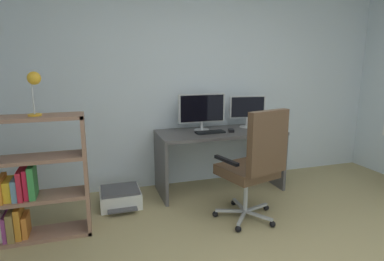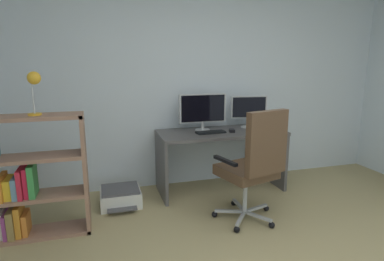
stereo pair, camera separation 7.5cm
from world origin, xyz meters
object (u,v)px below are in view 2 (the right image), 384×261
Objects in this scene: keyboard at (211,132)px; office_chair at (254,163)px; printer at (121,197)px; desk_lamp at (34,83)px; monitor_main at (203,109)px; desk at (221,147)px; computer_mouse at (232,131)px; monitor_secondary at (249,109)px; bookshelf at (23,184)px.

office_chair is at bearing -82.34° from keyboard.
desk_lamp is at bearing -147.64° from printer.
printer is (-1.20, 0.77, -0.52)m from office_chair.
office_chair is (0.19, -0.99, -0.38)m from monitor_main.
computer_mouse is at bearing -37.82° from desk.
monitor_main reaches higher than computer_mouse.
printer is (-1.21, -0.11, -0.45)m from desk.
office_chair is at bearing -32.82° from printer.
desk is 14.95× the size of computer_mouse.
desk is at bearing 157.35° from computer_mouse.
monitor_secondary is (0.41, 0.11, 0.43)m from desk.
desk is at bearing 89.26° from office_chair.
desk_lamp reaches higher than office_chair.
desk is 3.12× the size of printer.
keyboard is at bearing 2.36° from printer.
monitor_secondary is 1.23× the size of desk_lamp.
desk_lamp is (-2.29, -0.64, 0.40)m from monitor_secondary.
computer_mouse is 0.09× the size of office_chair.
computer_mouse reaches higher than desk.
keyboard is at bearing -162.91° from monitor_secondary.
monitor_main reaches higher than printer.
office_chair is (-0.01, -0.88, 0.07)m from desk.
keyboard is at bearing 13.93° from bookshelf.
desk_lamp reaches higher than monitor_main.
monitor_main is 1.28× the size of monitor_secondary.
monitor_secondary is at bearing 7.58° from printer.
monitor_main is at bearing 102.37° from keyboard.
monitor_secondary is 2.42m from desk_lamp.
keyboard is 0.93× the size of desk_lamp.
desk_lamp is at bearing -159.17° from monitor_main.
keyboard is 0.26m from computer_mouse.
computer_mouse is at bearing -147.97° from monitor_secondary.
desk_lamp is (-1.88, 0.35, 0.76)m from office_chair.
bookshelf is at bearing -160.92° from monitor_main.
monitor_secondary reaches higher than bookshelf.
bookshelf is 1.03m from printer.
bookshelf is (-2.46, -0.64, -0.48)m from monitor_secondary.
computer_mouse is at bearing -31.78° from monitor_main.
office_chair is at bearing -9.60° from bookshelf.
monitor_main is at bearing 163.39° from computer_mouse.
monitor_secondary is 1.85m from printer.
monitor_main is 1.57× the size of desk_lamp.
computer_mouse is at bearing 1.20° from printer.
computer_mouse is at bearing -5.67° from keyboard.
computer_mouse is (0.11, -0.08, 0.21)m from desk.
monitor_main is 1.69× the size of keyboard.
desk is 1.36× the size of bookshelf.
desk_lamp reaches higher than monitor_secondary.
monitor_secondary is at bearing 14.60° from desk.
printer is (0.68, 0.43, -1.28)m from desk_lamp.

